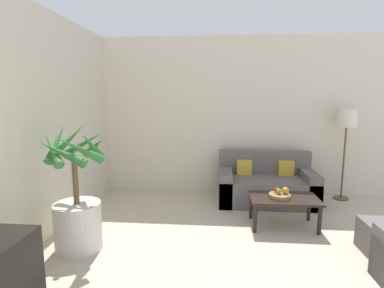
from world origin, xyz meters
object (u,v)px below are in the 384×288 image
(potted_palm, at_px, (77,208))
(orange_fruit, at_px, (285,190))
(coffee_table, at_px, (284,201))
(apple_green, at_px, (279,191))
(apple_red, at_px, (276,190))
(fruit_bowl, at_px, (280,196))
(sofa_loveseat, at_px, (266,185))
(floor_lamp, at_px, (347,124))

(potted_palm, distance_m, orange_fruit, 2.54)
(coffee_table, distance_m, apple_green, 0.16)
(apple_red, distance_m, apple_green, 0.08)
(apple_green, bearing_deg, fruit_bowl, -2.30)
(sofa_loveseat, relative_size, fruit_bowl, 5.41)
(apple_red, bearing_deg, floor_lamp, 40.46)
(sofa_loveseat, xyz_separation_m, fruit_bowl, (0.02, -0.93, 0.14))
(apple_green, bearing_deg, coffee_table, 7.39)
(floor_lamp, relative_size, orange_fruit, 16.54)
(floor_lamp, bearing_deg, potted_palm, -151.31)
(sofa_loveseat, relative_size, apple_red, 22.73)
(floor_lamp, height_order, apple_red, floor_lamp)
(floor_lamp, relative_size, apple_green, 20.18)
(potted_palm, xyz_separation_m, apple_red, (2.31, 0.87, -0.00))
(potted_palm, xyz_separation_m, sofa_loveseat, (2.31, 1.73, -0.20))
(potted_palm, distance_m, apple_green, 2.45)
(sofa_loveseat, xyz_separation_m, coffee_table, (0.08, -0.92, 0.07))
(floor_lamp, distance_m, coffee_table, 1.90)
(floor_lamp, bearing_deg, apple_green, -137.20)
(sofa_loveseat, height_order, apple_green, sofa_loveseat)
(potted_palm, height_order, coffee_table, potted_palm)
(sofa_loveseat, height_order, fruit_bowl, sofa_loveseat)
(fruit_bowl, distance_m, apple_red, 0.10)
(orange_fruit, bearing_deg, fruit_bowl, -168.25)
(sofa_loveseat, xyz_separation_m, orange_fruit, (0.10, -0.92, 0.21))
(apple_green, bearing_deg, orange_fruit, 9.61)
(sofa_loveseat, bearing_deg, coffee_table, -84.84)
(coffee_table, height_order, apple_green, apple_green)
(apple_red, bearing_deg, fruit_bowl, -70.77)
(sofa_loveseat, distance_m, fruit_bowl, 0.94)
(potted_palm, relative_size, floor_lamp, 0.95)
(potted_palm, distance_m, floor_lamp, 4.16)
(coffee_table, xyz_separation_m, apple_red, (-0.09, 0.07, 0.13))
(fruit_bowl, xyz_separation_m, apple_green, (-0.01, 0.00, 0.06))
(orange_fruit, bearing_deg, apple_green, -170.39)
(floor_lamp, bearing_deg, sofa_loveseat, -169.47)
(potted_palm, bearing_deg, apple_green, 18.84)
(fruit_bowl, bearing_deg, apple_red, 109.23)
(floor_lamp, xyz_separation_m, apple_green, (-1.26, -1.17, -0.77))
(fruit_bowl, relative_size, apple_green, 3.78)
(potted_palm, xyz_separation_m, fruit_bowl, (2.34, 0.79, -0.06))
(potted_palm, height_order, floor_lamp, floor_lamp)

